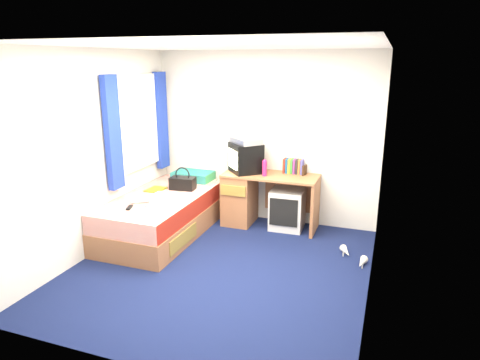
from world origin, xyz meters
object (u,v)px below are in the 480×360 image
(storage_cube, at_px, (287,209))
(aerosol_can, at_px, (260,165))
(crt_tv, at_px, (246,158))
(pink_water_bottle, at_px, (265,169))
(handbag, at_px, (183,183))
(desk, at_px, (252,196))
(bed, at_px, (163,215))
(pillow, at_px, (193,176))
(remote_control, at_px, (129,208))
(towel, at_px, (164,198))
(vcr, at_px, (246,141))
(water_bottle, at_px, (139,200))
(magazine, at_px, (156,189))
(picture_frame, at_px, (304,170))
(colour_swatch_fan, at_px, (154,207))
(white_heels, at_px, (354,257))

(storage_cube, bearing_deg, aerosol_can, 169.24)
(crt_tv, distance_m, pink_water_bottle, 0.34)
(pink_water_bottle, relative_size, handbag, 0.57)
(desk, bearing_deg, crt_tv, 179.49)
(desk, bearing_deg, bed, -142.62)
(pillow, xyz_separation_m, handbag, (0.07, -0.48, 0.03))
(remote_control, bearing_deg, bed, 59.80)
(handbag, distance_m, towel, 0.58)
(aerosol_can, distance_m, remote_control, 1.89)
(vcr, height_order, aerosol_can, vcr)
(handbag, bearing_deg, bed, -116.66)
(pink_water_bottle, bearing_deg, water_bottle, -142.24)
(desk, xyz_separation_m, magazine, (-1.20, -0.58, 0.14))
(bed, xyz_separation_m, picture_frame, (1.71, 0.88, 0.55))
(vcr, relative_size, handbag, 1.18)
(pink_water_bottle, bearing_deg, handbag, -163.73)
(bed, xyz_separation_m, pink_water_bottle, (1.21, 0.66, 0.58))
(water_bottle, xyz_separation_m, colour_swatch_fan, (0.26, -0.09, -0.03))
(aerosol_can, bearing_deg, desk, -144.64)
(aerosol_can, bearing_deg, magazine, -153.63)
(water_bottle, bearing_deg, colour_swatch_fan, -19.53)
(bed, height_order, white_heels, bed)
(picture_frame, height_order, pink_water_bottle, pink_water_bottle)
(picture_frame, height_order, colour_swatch_fan, picture_frame)
(bed, xyz_separation_m, storage_cube, (1.52, 0.77, 0.01))
(magazine, bearing_deg, pillow, 67.27)
(pillow, distance_m, picture_frame, 1.67)
(towel, xyz_separation_m, white_heels, (2.33, 0.27, -0.55))
(crt_tv, height_order, handbag, crt_tv)
(remote_control, bearing_deg, pillow, 63.93)
(handbag, relative_size, colour_swatch_fan, 1.62)
(desk, height_order, magazine, desk)
(storage_cube, bearing_deg, magazine, -163.29)
(towel, distance_m, white_heels, 2.41)
(towel, bearing_deg, magazine, 131.62)
(vcr, bearing_deg, handbag, -109.31)
(magazine, xyz_separation_m, colour_swatch_fan, (0.36, -0.64, -0.00))
(bed, distance_m, white_heels, 2.50)
(storage_cube, xyz_separation_m, crt_tv, (-0.62, -0.00, 0.68))
(handbag, height_order, towel, handbag)
(water_bottle, bearing_deg, vcr, 48.02)
(desk, bearing_deg, vcr, 177.60)
(vcr, bearing_deg, picture_frame, 50.15)
(pink_water_bottle, bearing_deg, desk, 154.03)
(aerosol_can, xyz_separation_m, colour_swatch_fan, (-0.95, -1.29, -0.30))
(pink_water_bottle, bearing_deg, towel, -139.56)
(towel, bearing_deg, storage_cube, 36.46)
(crt_tv, bearing_deg, towel, -77.79)
(crt_tv, bearing_deg, aerosol_can, 68.51)
(vcr, distance_m, towel, 1.38)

